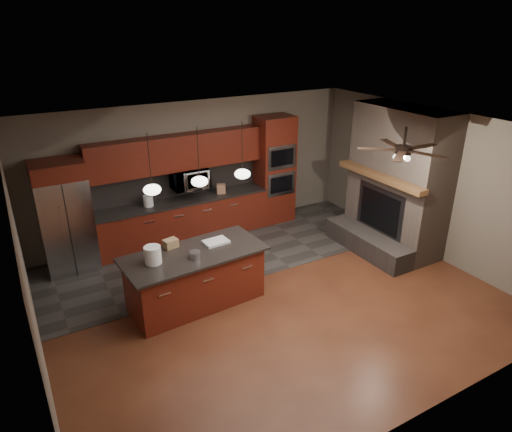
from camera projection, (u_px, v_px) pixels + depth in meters
ground at (271, 295)px, 7.64m from camera, size 7.00×7.00×0.00m
ceiling at (274, 130)px, 6.53m from camera, size 7.00×6.00×0.02m
back_wall at (197, 169)px, 9.48m from camera, size 7.00×0.02×2.80m
right_wall at (429, 182)px, 8.68m from camera, size 0.02×6.00×2.80m
left_wall at (26, 277)px, 5.50m from camera, size 0.02×6.00×2.80m
slate_tile_patch at (224, 251)px, 9.08m from camera, size 7.00×2.40×0.01m
fireplace_column at (395, 185)px, 8.83m from camera, size 1.30×2.10×2.80m
back_cabinetry at (182, 199)px, 9.26m from camera, size 3.59×0.64×2.20m
oven_tower at (274, 170)px, 10.09m from camera, size 0.80×0.63×2.38m
microwave at (190, 179)px, 9.20m from camera, size 0.73×0.41×0.50m
refrigerator at (65, 217)px, 8.09m from camera, size 0.88×0.75×2.05m
kitchen_island at (196, 278)px, 7.26m from camera, size 2.28×1.16×0.92m
white_bucket at (153, 255)px, 6.73m from camera, size 0.27×0.27×0.27m
paint_can at (195, 255)px, 6.90m from camera, size 0.18×0.18×0.11m
paint_tray at (216, 242)px, 7.39m from camera, size 0.41×0.30×0.04m
cardboard_box at (171, 243)px, 7.22m from camera, size 0.25×0.20×0.14m
counter_bucket at (148, 201)px, 8.86m from camera, size 0.20×0.20×0.22m
counter_box at (221, 189)px, 9.53m from camera, size 0.21×0.19×0.19m
pendant_left at (152, 189)px, 6.67m from camera, size 0.26×0.26×0.92m
pendant_center at (200, 181)px, 7.01m from camera, size 0.26×0.26×0.92m
pendant_right at (242, 174)px, 7.35m from camera, size 0.26×0.26×0.92m
ceiling_fan at (403, 149)px, 6.85m from camera, size 1.27×1.33×0.41m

